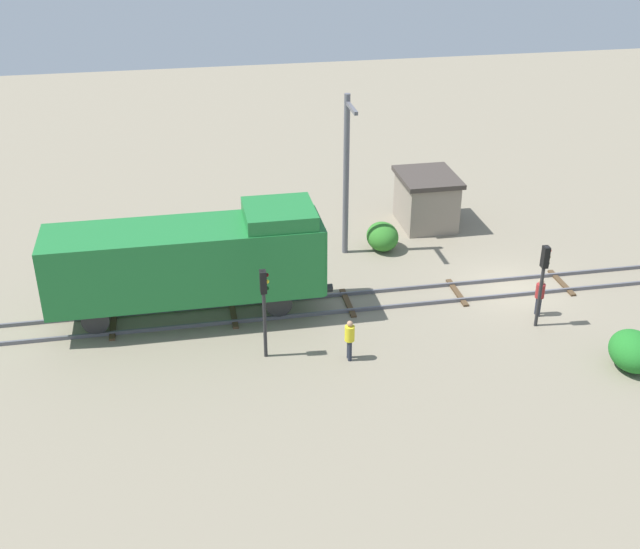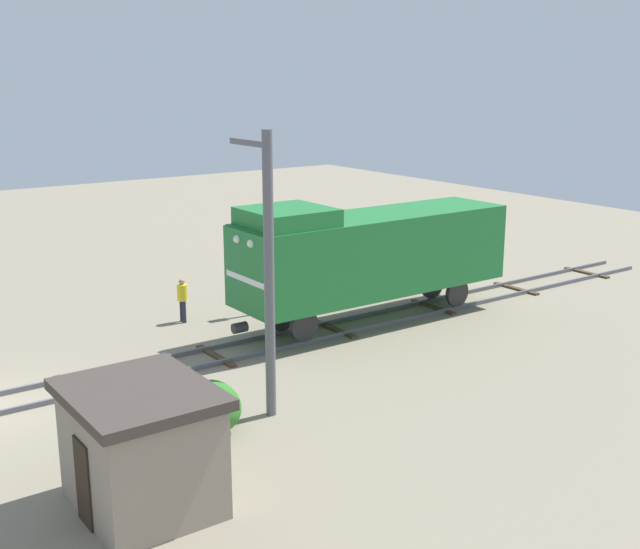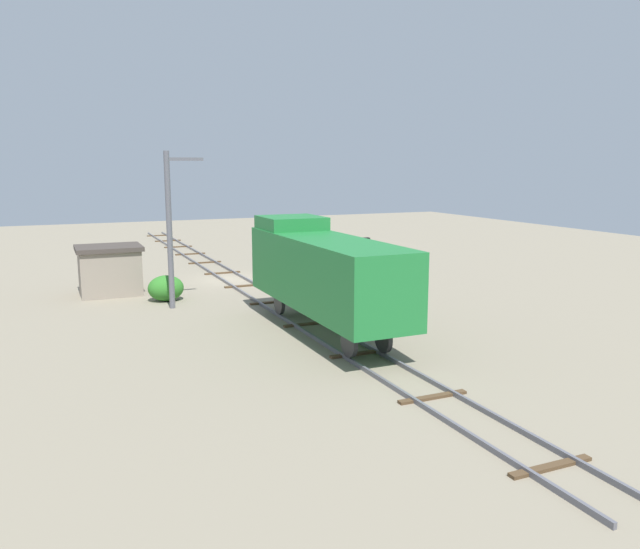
% 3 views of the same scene
% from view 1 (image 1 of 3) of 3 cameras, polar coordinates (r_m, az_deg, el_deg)
% --- Properties ---
extents(ground_plane, '(90.00, 90.00, 0.00)m').
position_cam_1_polar(ground_plane, '(36.87, 13.35, -0.97)').
color(ground_plane, gray).
extents(railway_track, '(2.40, 59.46, 0.16)m').
position_cam_1_polar(railway_track, '(36.84, 13.36, -0.88)').
color(railway_track, '#595960').
rests_on(railway_track, ground).
extents(locomotive, '(2.90, 11.60, 4.60)m').
position_cam_1_polar(locomotive, '(32.72, -9.22, 1.10)').
color(locomotive, '#1E7233').
rests_on(locomotive, railway_track).
extents(traffic_signal_near, '(0.32, 0.34, 3.61)m').
position_cam_1_polar(traffic_signal_near, '(33.10, 15.61, 0.23)').
color(traffic_signal_near, '#262628').
rests_on(traffic_signal_near, ground).
extents(traffic_signal_mid, '(0.32, 0.34, 3.71)m').
position_cam_1_polar(traffic_signal_mid, '(29.92, -4.00, -1.64)').
color(traffic_signal_mid, '#262628').
rests_on(traffic_signal_mid, ground).
extents(worker_near_track, '(0.38, 0.38, 1.70)m').
position_cam_1_polar(worker_near_track, '(34.60, 15.36, -1.36)').
color(worker_near_track, '#262B38').
rests_on(worker_near_track, ground).
extents(worker_by_signal, '(0.38, 0.38, 1.70)m').
position_cam_1_polar(worker_by_signal, '(30.50, 2.12, -4.47)').
color(worker_by_signal, '#262B38').
rests_on(worker_by_signal, ground).
extents(catenary_mast, '(1.94, 0.28, 7.83)m').
position_cam_1_polar(catenary_mast, '(37.49, 1.89, 7.29)').
color(catenary_mast, '#595960').
rests_on(catenary_mast, ground).
extents(relay_hut, '(3.50, 2.90, 2.74)m').
position_cam_1_polar(relay_hut, '(42.03, 7.58, 5.31)').
color(relay_hut, gray).
rests_on(relay_hut, ground).
extents(bush_near, '(2.07, 1.70, 1.51)m').
position_cam_1_polar(bush_near, '(32.31, 21.38, -5.10)').
color(bush_near, '#217526').
rests_on(bush_near, ground).
extents(bush_mid, '(1.89, 1.54, 1.37)m').
position_cam_1_polar(bush_mid, '(39.29, 4.46, 2.71)').
color(bush_mid, '#2E7526').
rests_on(bush_mid, ground).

